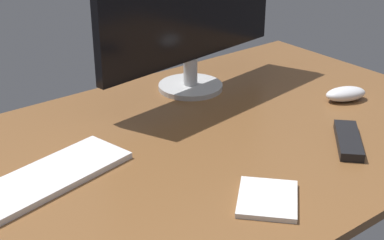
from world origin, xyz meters
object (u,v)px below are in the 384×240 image
(computer_mouse, at_px, (346,94))
(notepad, at_px, (268,199))
(keyboard, at_px, (44,179))
(tv_remote, at_px, (348,140))
(monitor, at_px, (190,7))

(computer_mouse, distance_m, notepad, 0.54)
(keyboard, relative_size, notepad, 2.73)
(keyboard, xyz_separation_m, notepad, (0.29, -0.32, -0.00))
(computer_mouse, bearing_deg, notepad, -135.93)
(computer_mouse, height_order, tv_remote, computer_mouse)
(keyboard, height_order, tv_remote, tv_remote)
(tv_remote, height_order, notepad, tv_remote)
(monitor, relative_size, tv_remote, 3.55)
(monitor, bearing_deg, tv_remote, -88.85)
(monitor, bearing_deg, notepad, -121.18)
(tv_remote, bearing_deg, computer_mouse, -4.20)
(monitor, xyz_separation_m, notepad, (-0.23, -0.53, -0.22))
(monitor, relative_size, notepad, 4.58)
(keyboard, distance_m, tv_remote, 0.65)
(monitor, distance_m, tv_remote, 0.52)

